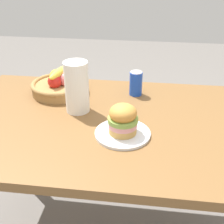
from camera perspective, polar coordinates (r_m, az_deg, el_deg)
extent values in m
cube|color=brown|center=(1.36, -1.33, -2.18)|extent=(1.40, 0.90, 0.04)
cylinder|color=brown|center=(2.02, -17.26, -4.63)|extent=(0.07, 0.07, 0.71)
cylinder|color=brown|center=(1.91, 19.44, -7.24)|extent=(0.07, 0.07, 0.71)
cylinder|color=white|center=(1.24, 2.03, -4.10)|extent=(0.23, 0.23, 0.01)
cylinder|color=tan|center=(1.23, 2.04, -3.28)|extent=(0.11, 0.11, 0.03)
cylinder|color=pink|center=(1.21, 2.07, -2.24)|extent=(0.12, 0.12, 0.02)
cylinder|color=#84A84C|center=(1.20, 2.08, -1.42)|extent=(0.12, 0.12, 0.02)
ellipsoid|color=gold|center=(1.19, 2.11, -0.20)|extent=(0.11, 0.11, 0.07)
cylinder|color=blue|center=(1.56, 4.56, 5.40)|extent=(0.07, 0.07, 0.12)
cylinder|color=silver|center=(1.53, 4.65, 7.56)|extent=(0.06, 0.06, 0.00)
cylinder|color=#9E7542|center=(1.61, -10.03, 4.44)|extent=(0.28, 0.28, 0.05)
torus|color=#9E7542|center=(1.60, -10.10, 5.26)|extent=(0.29, 0.29, 0.02)
sphere|color=#D16066|center=(1.58, -8.92, 6.13)|extent=(0.07, 0.07, 0.07)
sphere|color=gold|center=(1.63, -10.50, 6.77)|extent=(0.07, 0.07, 0.07)
sphere|color=red|center=(1.57, -10.86, 5.72)|extent=(0.07, 0.07, 0.07)
ellipsoid|color=yellow|center=(1.60, -9.74, 7.56)|extent=(0.11, 0.21, 0.05)
cylinder|color=white|center=(1.38, -6.72, 4.71)|extent=(0.11, 0.11, 0.24)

